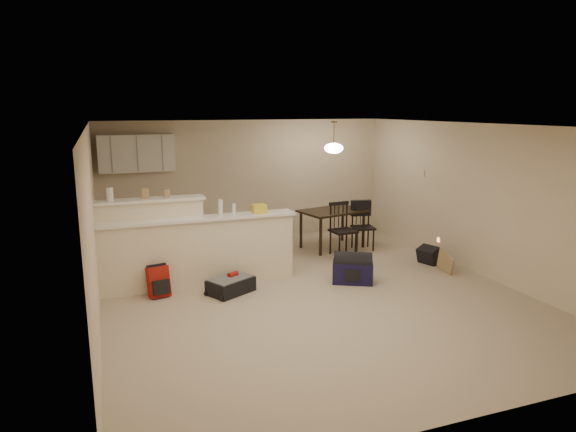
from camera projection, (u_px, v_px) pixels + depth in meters
name	position (u px, v px, depth m)	size (l,w,h in m)	color
room	(311.00, 211.00, 7.53)	(7.00, 7.02, 2.50)	tan
breakfast_bar	(182.00, 248.00, 7.98)	(3.08, 0.58, 1.39)	beige
upper_cabinets	(137.00, 153.00, 9.71)	(1.40, 0.34, 0.70)	white
kitchen_counter	(152.00, 228.00, 9.96)	(1.80, 0.60, 0.90)	white
thermostat	(423.00, 173.00, 9.91)	(0.02, 0.12, 0.12)	beige
jar	(110.00, 194.00, 7.58)	(0.10, 0.10, 0.20)	silver
cereal_box	(145.00, 194.00, 7.76)	(0.10, 0.07, 0.16)	#A38354
small_box	(167.00, 194.00, 7.87)	(0.08, 0.06, 0.12)	#A38354
bottle_a	(220.00, 208.00, 7.98)	(0.07, 0.07, 0.26)	silver
bottle_b	(234.00, 209.00, 8.06)	(0.06, 0.06, 0.18)	silver
bag_lump	(259.00, 209.00, 8.20)	(0.22, 0.18, 0.14)	#A38354
dining_table	(332.00, 215.00, 10.13)	(1.38, 1.07, 0.77)	black
pendant_lamp	(334.00, 148.00, 9.86)	(0.36, 0.36, 0.62)	brown
dining_chair_near	(343.00, 229.00, 9.64)	(0.44, 0.42, 1.00)	black
dining_chair_far	(363.00, 226.00, 10.04)	(0.41, 0.39, 0.94)	black
suitcase	(231.00, 286.00, 7.74)	(0.66, 0.43, 0.22)	black
red_backpack	(158.00, 282.00, 7.57)	(0.30, 0.19, 0.45)	maroon
navy_duffel	(353.00, 272.00, 8.18)	(0.63, 0.34, 0.34)	#16123A
black_daypack	(429.00, 255.00, 9.18)	(0.34, 0.24, 0.30)	black
cardboard_sheet	(445.00, 263.00, 8.70)	(0.45, 0.02, 0.34)	#A38354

